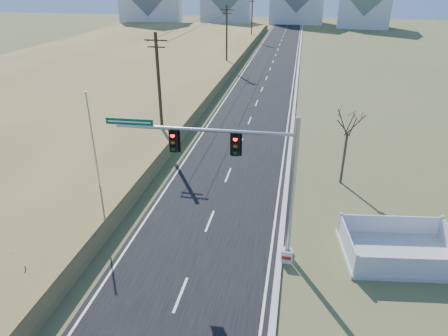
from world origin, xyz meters
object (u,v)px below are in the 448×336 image
open_sign (286,258)px  flagpole (96,163)px  fence_enclosure (399,252)px  bare_tree (349,122)px  traffic_signal_mast (253,173)px

open_sign → flagpole: 12.32m
fence_enclosure → bare_tree: bearing=99.2°
flagpole → bare_tree: flagpole is taller
bare_tree → fence_enclosure: bearing=-73.3°
traffic_signal_mast → open_sign: bearing=-25.1°
flagpole → bare_tree: 15.90m
traffic_signal_mast → bare_tree: bearing=57.0°
traffic_signal_mast → fence_enclosure: size_ratio=1.52×
traffic_signal_mast → fence_enclosure: 8.60m
fence_enclosure → open_sign: bearing=-170.7°
flagpole → bare_tree: size_ratio=1.31×
bare_tree → flagpole: bearing=-159.0°
open_sign → bare_tree: size_ratio=0.13×
traffic_signal_mast → flagpole: size_ratio=1.29×
open_sign → bare_tree: 10.69m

